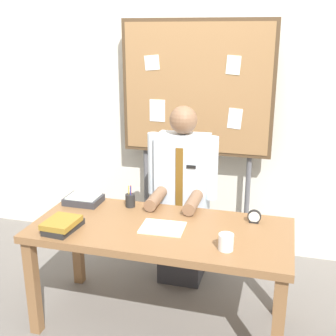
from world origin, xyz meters
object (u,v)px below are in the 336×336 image
at_px(book_stack, 62,225).
at_px(coffee_mug, 226,242).
at_px(desk, 161,239).
at_px(pen_holder, 130,200).
at_px(bulletin_board, 196,92).
at_px(paper_tray, 84,200).
at_px(desk_clock, 254,217).
at_px(open_notebook, 163,228).
at_px(person, 182,203).

height_order(book_stack, coffee_mug, coffee_mug).
distance_m(desk, pen_holder, 0.43).
distance_m(bulletin_board, paper_tray, 1.28).
distance_m(bulletin_board, coffee_mug, 1.51).
bearing_deg(desk_clock, desk, -158.36).
bearing_deg(book_stack, bulletin_board, 65.22).
height_order(book_stack, open_notebook, book_stack).
height_order(open_notebook, desk_clock, desk_clock).
bearing_deg(pen_holder, paper_tray, -175.18).
bearing_deg(person, paper_tray, -151.76).
relative_size(bulletin_board, pen_holder, 12.92).
relative_size(book_stack, pen_holder, 1.72).
bearing_deg(paper_tray, book_stack, -80.60).
xyz_separation_m(book_stack, pen_holder, (0.28, 0.49, 0.01)).
distance_m(bulletin_board, book_stack, 1.58).
distance_m(open_notebook, pen_holder, 0.44).
relative_size(desk, book_stack, 6.17).
bearing_deg(desk, person, 90.00).
relative_size(book_stack, coffee_mug, 2.78).
relative_size(person, paper_tray, 5.54).
height_order(person, pen_holder, person).
xyz_separation_m(desk, book_stack, (-0.59, -0.22, 0.13)).
bearing_deg(open_notebook, desk_clock, 24.06).
relative_size(desk_clock, pen_holder, 0.57).
bearing_deg(person, book_stack, -125.95).
xyz_separation_m(open_notebook, pen_holder, (-0.33, 0.29, 0.04)).
xyz_separation_m(book_stack, desk_clock, (1.18, 0.45, 0.00)).
bearing_deg(bulletin_board, pen_holder, -111.29).
relative_size(open_notebook, desk_clock, 3.11).
relative_size(open_notebook, paper_tray, 1.08).
height_order(bulletin_board, open_notebook, bulletin_board).
bearing_deg(book_stack, open_notebook, 17.90).
relative_size(book_stack, desk_clock, 3.04).
relative_size(person, open_notebook, 5.11).
bearing_deg(open_notebook, book_stack, -162.10).
bearing_deg(bulletin_board, open_notebook, -88.92).
height_order(desk, pen_holder, pen_holder).
bearing_deg(book_stack, pen_holder, 59.93).
bearing_deg(bulletin_board, person, -89.99).
bearing_deg(book_stack, paper_tray, 99.40).
relative_size(desk, desk_clock, 18.80).
relative_size(book_stack, open_notebook, 0.98).
bearing_deg(desk_clock, pen_holder, 177.53).
bearing_deg(pen_holder, desk_clock, -2.47).
height_order(person, open_notebook, person).
relative_size(desk, pen_holder, 10.63).
height_order(desk, coffee_mug, coffee_mug).
distance_m(open_notebook, desk_clock, 0.62).
height_order(desk, desk_clock, desk_clock).
height_order(person, bulletin_board, bulletin_board).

